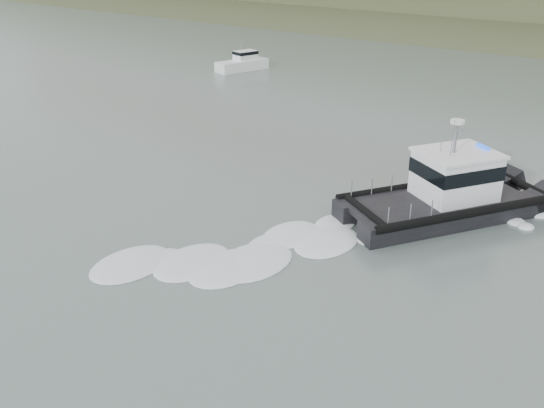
{
  "coord_description": "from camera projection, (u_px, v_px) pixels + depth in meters",
  "views": [
    {
      "loc": [
        15.43,
        -13.83,
        14.66
      ],
      "look_at": [
        -1.53,
        8.13,
        2.4
      ],
      "focal_mm": 40.0,
      "sensor_mm": 36.0,
      "label": 1
    }
  ],
  "objects": [
    {
      "name": "patrol_boat",
      "position": [
        448.0,
        192.0,
        34.23
      ],
      "size": [
        9.96,
        12.58,
        5.85
      ],
      "rotation": [
        0.0,
        0.0,
        -0.54
      ],
      "color": "black",
      "rests_on": "ground"
    },
    {
      "name": "ground",
      "position": [
        179.0,
        331.0,
        24.57
      ],
      "size": [
        400.0,
        400.0,
        0.0
      ],
      "primitive_type": "plane",
      "color": "#51605B",
      "rests_on": "ground"
    },
    {
      "name": "motorboat",
      "position": [
        243.0,
        63.0,
        72.35
      ],
      "size": [
        3.71,
        6.77,
        3.54
      ],
      "rotation": [
        0.0,
        0.0,
        -0.26
      ],
      "color": "white",
      "rests_on": "ground"
    }
  ]
}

